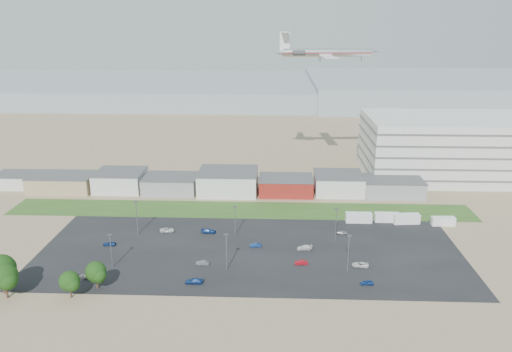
{
  "coord_description": "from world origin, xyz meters",
  "views": [
    {
      "loc": [
        11.89,
        -109.25,
        63.49
      ],
      "look_at": [
        6.61,
        22.0,
        21.9
      ],
      "focal_mm": 35.0,
      "sensor_mm": 36.0,
      "label": 1
    }
  ],
  "objects_px": {
    "airliner": "(328,52)",
    "parked_car_8": "(343,233)",
    "tree_far_left": "(1,272)",
    "parked_car_9": "(167,230)",
    "parked_car_4": "(203,263)",
    "parked_car_10": "(86,276)",
    "parked_car_12": "(305,248)",
    "parked_car_0": "(360,265)",
    "parked_car_2": "(367,282)",
    "box_trailer_a": "(359,218)",
    "parked_car_6": "(209,231)",
    "parked_car_3": "(194,281)",
    "parked_car_1": "(301,262)",
    "parked_car_5": "(109,244)",
    "parked_car_7": "(256,245)"
  },
  "relations": [
    {
      "from": "airliner",
      "to": "parked_car_6",
      "type": "distance_m",
      "value": 93.21
    },
    {
      "from": "box_trailer_a",
      "to": "parked_car_3",
      "type": "distance_m",
      "value": 62.92
    },
    {
      "from": "parked_car_9",
      "to": "parked_car_12",
      "type": "bearing_deg",
      "value": -109.46
    },
    {
      "from": "parked_car_0",
      "to": "parked_car_3",
      "type": "relative_size",
      "value": 0.98
    },
    {
      "from": "parked_car_1",
      "to": "parked_car_10",
      "type": "height_order",
      "value": "parked_car_10"
    },
    {
      "from": "box_trailer_a",
      "to": "parked_car_9",
      "type": "distance_m",
      "value": 61.67
    },
    {
      "from": "parked_car_1",
      "to": "parked_car_12",
      "type": "bearing_deg",
      "value": 167.49
    },
    {
      "from": "box_trailer_a",
      "to": "parked_car_10",
      "type": "bearing_deg",
      "value": -152.06
    },
    {
      "from": "box_trailer_a",
      "to": "tree_far_left",
      "type": "bearing_deg",
      "value": -152.6
    },
    {
      "from": "parked_car_9",
      "to": "parked_car_2",
      "type": "bearing_deg",
      "value": -123.02
    },
    {
      "from": "parked_car_0",
      "to": "parked_car_5",
      "type": "bearing_deg",
      "value": -91.0
    },
    {
      "from": "airliner",
      "to": "parked_car_8",
      "type": "bearing_deg",
      "value": -94.85
    },
    {
      "from": "parked_car_7",
      "to": "parked_car_4",
      "type": "bearing_deg",
      "value": -57.37
    },
    {
      "from": "parked_car_0",
      "to": "parked_car_4",
      "type": "height_order",
      "value": "parked_car_0"
    },
    {
      "from": "airliner",
      "to": "parked_car_12",
      "type": "bearing_deg",
      "value": -103.91
    },
    {
      "from": "parked_car_8",
      "to": "airliner",
      "type": "bearing_deg",
      "value": 4.48
    },
    {
      "from": "parked_car_2",
      "to": "parked_car_12",
      "type": "height_order",
      "value": "parked_car_12"
    },
    {
      "from": "parked_car_9",
      "to": "parked_car_6",
      "type": "bearing_deg",
      "value": -95.84
    },
    {
      "from": "tree_far_left",
      "to": "parked_car_9",
      "type": "xyz_separation_m",
      "value": [
        31.74,
        37.46,
        -5.02
      ]
    },
    {
      "from": "parked_car_10",
      "to": "parked_car_3",
      "type": "bearing_deg",
      "value": -93.34
    },
    {
      "from": "parked_car_10",
      "to": "parked_car_9",
      "type": "bearing_deg",
      "value": -26.61
    },
    {
      "from": "parked_car_0",
      "to": "parked_car_2",
      "type": "xyz_separation_m",
      "value": [
        0.16,
        -9.41,
        -0.04
      ]
    },
    {
      "from": "tree_far_left",
      "to": "parked_car_8",
      "type": "relative_size",
      "value": 3.31
    },
    {
      "from": "parked_car_9",
      "to": "parked_car_12",
      "type": "relative_size",
      "value": 1.02
    },
    {
      "from": "parked_car_2",
      "to": "parked_car_6",
      "type": "height_order",
      "value": "parked_car_6"
    },
    {
      "from": "parked_car_10",
      "to": "parked_car_2",
      "type": "bearing_deg",
      "value": -90.6
    },
    {
      "from": "parked_car_3",
      "to": "parked_car_4",
      "type": "relative_size",
      "value": 1.23
    },
    {
      "from": "parked_car_8",
      "to": "parked_car_10",
      "type": "relative_size",
      "value": 0.78
    },
    {
      "from": "parked_car_4",
      "to": "parked_car_10",
      "type": "relative_size",
      "value": 0.82
    },
    {
      "from": "tree_far_left",
      "to": "parked_car_6",
      "type": "height_order",
      "value": "tree_far_left"
    },
    {
      "from": "parked_car_0",
      "to": "parked_car_12",
      "type": "bearing_deg",
      "value": -117.09
    },
    {
      "from": "box_trailer_a",
      "to": "parked_car_5",
      "type": "height_order",
      "value": "box_trailer_a"
    },
    {
      "from": "box_trailer_a",
      "to": "parked_car_1",
      "type": "height_order",
      "value": "box_trailer_a"
    },
    {
      "from": "airliner",
      "to": "parked_car_4",
      "type": "distance_m",
      "value": 108.97
    },
    {
      "from": "parked_car_5",
      "to": "parked_car_7",
      "type": "xyz_separation_m",
      "value": [
        42.85,
        0.79,
        -0.04
      ]
    },
    {
      "from": "parked_car_2",
      "to": "parked_car_10",
      "type": "xyz_separation_m",
      "value": [
        -71.24,
        0.41,
        0.07
      ]
    },
    {
      "from": "parked_car_6",
      "to": "parked_car_7",
      "type": "height_order",
      "value": "parked_car_6"
    },
    {
      "from": "parked_car_4",
      "to": "parked_car_10",
      "type": "bearing_deg",
      "value": -73.98
    },
    {
      "from": "parked_car_1",
      "to": "parked_car_4",
      "type": "distance_m",
      "value": 26.68
    },
    {
      "from": "parked_car_10",
      "to": "parked_car_12",
      "type": "bearing_deg",
      "value": -71.95
    },
    {
      "from": "parked_car_4",
      "to": "tree_far_left",
      "type": "bearing_deg",
      "value": -70.62
    },
    {
      "from": "parked_car_1",
      "to": "parked_car_8",
      "type": "relative_size",
      "value": 1.04
    },
    {
      "from": "box_trailer_a",
      "to": "parked_car_12",
      "type": "height_order",
      "value": "box_trailer_a"
    },
    {
      "from": "parked_car_6",
      "to": "parked_car_9",
      "type": "bearing_deg",
      "value": 91.78
    },
    {
      "from": "parked_car_0",
      "to": "parked_car_1",
      "type": "xyz_separation_m",
      "value": [
        -15.74,
        0.64,
        -0.02
      ]
    },
    {
      "from": "parked_car_0",
      "to": "parked_car_10",
      "type": "relative_size",
      "value": 1.0
    },
    {
      "from": "parked_car_3",
      "to": "airliner",
      "type": "bearing_deg",
      "value": 157.08
    },
    {
      "from": "parked_car_6",
      "to": "parked_car_3",
      "type": "bearing_deg",
      "value": -176.83
    },
    {
      "from": "tree_far_left",
      "to": "airliner",
      "type": "distance_m",
      "value": 142.51
    },
    {
      "from": "tree_far_left",
      "to": "parked_car_9",
      "type": "distance_m",
      "value": 49.35
    }
  ]
}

